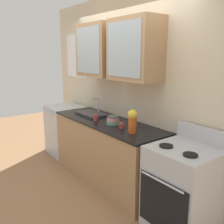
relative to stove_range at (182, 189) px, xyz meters
name	(u,v)px	position (x,y,z in m)	size (l,w,h in m)	color
ground_plane	(107,179)	(-1.36, 0.00, -0.47)	(10.00, 10.00, 0.00)	#936B47
back_wall_unit	(124,78)	(-1.37, 0.32, 1.05)	(4.13, 0.48, 2.73)	beige
counter	(107,151)	(-1.36, 0.00, -0.01)	(1.98, 0.67, 0.93)	#A87F56
stove_range	(182,189)	(0.00, 0.00, 0.00)	(0.66, 0.66, 1.11)	silver
sink_faucet	(92,113)	(-1.81, 0.03, 0.48)	(0.52, 0.32, 0.26)	#2D2D30
bowl_stack	(113,120)	(-1.18, -0.03, 0.51)	(0.18, 0.18, 0.11)	#669972
vase	(132,121)	(-0.72, -0.08, 0.61)	(0.12, 0.12, 0.29)	#BF4C19
cup_near_sink	(96,118)	(-1.46, -0.13, 0.50)	(0.11, 0.07, 0.09)	#993838
cup_near_bowls	(121,126)	(-0.94, -0.07, 0.50)	(0.10, 0.07, 0.08)	#993838
dishwasher	(66,130)	(-2.68, 0.00, -0.01)	(0.63, 0.65, 0.93)	silver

